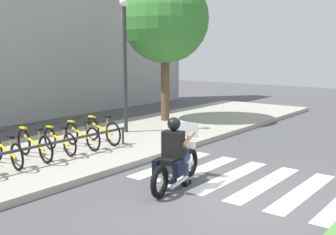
{
  "coord_description": "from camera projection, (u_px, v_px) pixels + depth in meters",
  "views": [
    {
      "loc": [
        -6.56,
        -3.49,
        2.73
      ],
      "look_at": [
        0.98,
        2.39,
        1.17
      ],
      "focal_mm": 44.5,
      "sensor_mm": 36.0,
      "label": 1
    }
  ],
  "objects": [
    {
      "name": "bicycle_5",
      "position": [
        82.0,
        135.0,
        11.0
      ],
      "size": [
        0.48,
        1.64,
        0.76
      ],
      "color": "black",
      "rests_on": "sidewalk"
    },
    {
      "name": "sidewalk",
      "position": [
        61.0,
        153.0,
        10.77
      ],
      "size": [
        24.0,
        4.4,
        0.15
      ],
      "primitive_type": "cube",
      "color": "#A8A399",
      "rests_on": "ground"
    },
    {
      "name": "crosswalk_stripe_4",
      "position": [
        200.0,
        170.0,
        9.53
      ],
      "size": [
        2.8,
        0.4,
        0.01
      ],
      "primitive_type": "cube",
      "color": "white",
      "rests_on": "ground"
    },
    {
      "name": "crosswalk_stripe_5",
      "position": [
        172.0,
        164.0,
        10.02
      ],
      "size": [
        2.8,
        0.4,
        0.01
      ],
      "primitive_type": "cube",
      "color": "white",
      "rests_on": "ground"
    },
    {
      "name": "crosswalk_stripe_1",
      "position": [
        303.0,
        192.0,
        8.08
      ],
      "size": [
        2.8,
        0.4,
        0.01
      ],
      "primitive_type": "cube",
      "color": "white",
      "rests_on": "ground"
    },
    {
      "name": "bicycle_2",
      "position": [
        6.0,
        151.0,
        9.3
      ],
      "size": [
        0.48,
        1.67,
        0.73
      ],
      "color": "black",
      "rests_on": "sidewalk"
    },
    {
      "name": "ground_plane",
      "position": [
        237.0,
        200.0,
        7.67
      ],
      "size": [
        48.0,
        48.0,
        0.0
      ],
      "primitive_type": "plane",
      "color": "#4C4C4F"
    },
    {
      "name": "bicycle_3",
      "position": [
        34.0,
        144.0,
        9.86
      ],
      "size": [
        0.48,
        1.74,
        0.79
      ],
      "color": "black",
      "rests_on": "sidewalk"
    },
    {
      "name": "bicycle_6",
      "position": [
        102.0,
        130.0,
        11.56
      ],
      "size": [
        0.48,
        1.65,
        0.8
      ],
      "color": "black",
      "rests_on": "sidewalk"
    },
    {
      "name": "rider",
      "position": [
        175.0,
        147.0,
        8.22
      ],
      "size": [
        0.7,
        0.63,
        1.43
      ],
      "color": "black",
      "rests_on": "ground"
    },
    {
      "name": "motorcycle",
      "position": [
        177.0,
        164.0,
        8.35
      ],
      "size": [
        2.07,
        0.81,
        1.22
      ],
      "color": "black",
      "rests_on": "ground"
    },
    {
      "name": "bicycle_4",
      "position": [
        59.0,
        140.0,
        10.43
      ],
      "size": [
        0.48,
        1.54,
        0.72
      ],
      "color": "black",
      "rests_on": "sidewalk"
    },
    {
      "name": "street_lamp",
      "position": [
        125.0,
        54.0,
        12.82
      ],
      "size": [
        0.28,
        0.28,
        4.29
      ],
      "color": "#2D2D33",
      "rests_on": "ground"
    },
    {
      "name": "crosswalk_stripe_3",
      "position": [
        230.0,
        176.0,
        9.05
      ],
      "size": [
        2.8,
        0.4,
        0.01
      ],
      "primitive_type": "cube",
      "color": "white",
      "rests_on": "ground"
    },
    {
      "name": "tree_near_rack",
      "position": [
        165.0,
        20.0,
        14.82
      ],
      "size": [
        3.13,
        3.13,
        5.38
      ],
      "color": "brown",
      "rests_on": "ground"
    },
    {
      "name": "bike_rack",
      "position": [
        48.0,
        145.0,
        9.51
      ],
      "size": [
        4.97,
        0.07,
        0.49
      ],
      "color": "#333338",
      "rests_on": "sidewalk"
    },
    {
      "name": "crosswalk_stripe_2",
      "position": [
        265.0,
        184.0,
        8.56
      ],
      "size": [
        2.8,
        0.4,
        0.01
      ],
      "primitive_type": "cube",
      "color": "white",
      "rests_on": "ground"
    }
  ]
}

